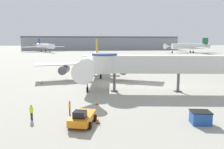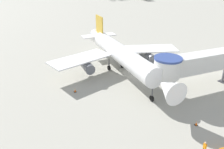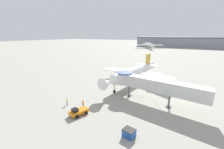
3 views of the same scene
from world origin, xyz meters
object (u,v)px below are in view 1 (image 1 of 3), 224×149
Objects in this scene: service_container_blue at (200,117)px; background_jet_green_tail at (189,46)px; ground_crew_marshaller at (70,107)px; ground_crew_wing_walker at (31,111)px; jet_bridge at (151,64)px; pushback_tug_orange at (82,118)px; main_airplane at (93,63)px; traffic_cone_near_nose at (97,103)px; background_jet_blue_tail at (44,46)px; traffic_cone_apron_front at (98,121)px; traffic_cone_port_wing at (42,82)px.

background_jet_green_tail is at bearing 63.19° from service_container_blue.
ground_crew_marshaller is 1.00× the size of ground_crew_wing_walker.
background_jet_green_tail reaches higher than ground_crew_marshaller.
jet_bridge is 17.72m from pushback_tug_orange.
jet_bridge is 13.32× the size of ground_crew_wing_walker.
pushback_tug_orange is 2.55× the size of ground_crew_wing_walker.
main_airplane reaches higher than ground_crew_marshaller.
main_airplane is 28.11m from service_container_blue.
jet_bridge is 35.58× the size of traffic_cone_near_nose.
background_jet_blue_tail reaches higher than ground_crew_wing_walker.
ground_crew_wing_walker is at bearing -147.29° from traffic_cone_near_nose.
traffic_cone_apron_front is (-10.13, 1.52, -0.37)m from service_container_blue.
traffic_cone_port_wing is at bearing -43.53° from background_jet_green_tail.
jet_bridge is 32.71× the size of traffic_cone_port_wing.
main_airplane is 11.09m from traffic_cone_port_wing.
ground_crew_wing_walker is (-7.76, -22.88, -2.81)m from main_airplane.
jet_bridge reaches higher than pushback_tug_orange.
jet_bridge is 21.61m from traffic_cone_port_wing.
jet_bridge is at bearing -45.32° from main_airplane.
traffic_cone_port_wing is 0.02× the size of background_jet_blue_tail.
traffic_cone_apron_front is at bearing -117.19° from jet_bridge.
main_airplane is 13.59× the size of service_container_blue.
jet_bridge is at bearing 53.39° from traffic_cone_apron_front.
main_airplane reaches higher than pushback_tug_orange.
background_jet_blue_tail is at bearing 117.14° from pushback_tug_orange.
traffic_cone_apron_front is at bearing -128.62° from ground_crew_marshaller.
background_jet_green_tail reaches higher than pushback_tug_orange.
pushback_tug_orange is 152.33m from background_jet_green_tail.
main_airplane is at bearing 13.73° from traffic_cone_port_wing.
ground_crew_wing_walker is (-7.22, -4.64, 0.66)m from traffic_cone_near_nose.
traffic_cone_port_wing is at bearing 125.84° from pushback_tug_orange.
service_container_blue is at bearing -103.77° from background_jet_blue_tail.
traffic_cone_port_wing is at bearing 163.22° from jet_bridge.
background_jet_blue_tail reaches higher than pushback_tug_orange.
traffic_cone_port_wing is (-9.70, 15.74, 0.03)m from traffic_cone_near_nose.
main_airplane is 0.75× the size of background_jet_green_tail.
main_airplane is at bearing -3.52° from ground_crew_marshaller.
background_jet_green_tail is at bearing -25.56° from ground_crew_marshaller.
traffic_cone_port_wing is at bearing 24.73° from ground_crew_marshaller.
pushback_tug_orange is at bearing -174.28° from traffic_cone_apron_front.
traffic_cone_near_nose is 8.61m from ground_crew_wing_walker.
service_container_blue is 3.54× the size of traffic_cone_near_nose.
background_jet_green_tail is (86.15, 108.04, 4.42)m from traffic_cone_port_wing.
ground_crew_wing_walker is 0.05× the size of background_jet_blue_tail.
jet_bridge is 15.04m from service_container_blue.
traffic_cone_near_nose is 152.87m from background_jet_blue_tail.
service_container_blue is 0.06× the size of background_jet_green_tail.
background_jet_green_tail is at bearing 69.65° from jet_bridge.
ground_crew_wing_walker is (-5.28, 2.13, 0.22)m from pushback_tug_orange.
pushback_tug_orange is at bearing -106.01° from traffic_cone_near_nose.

